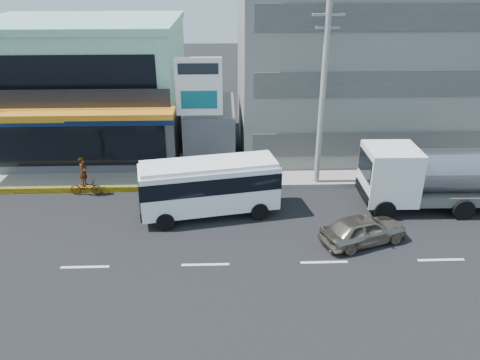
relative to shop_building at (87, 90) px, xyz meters
name	(u,v)px	position (x,y,z in m)	size (l,w,h in m)	color
ground	(205,265)	(8.00, -13.95, -4.00)	(120.00, 120.00, 0.00)	black
sidewalk	(293,169)	(13.00, -4.45, -3.85)	(70.00, 5.00, 0.30)	gray
shop_building	(87,90)	(0.00, 0.00, 0.00)	(12.40, 11.70, 8.00)	#4C4B51
concrete_building	(363,39)	(18.00, 1.05, 3.00)	(16.00, 12.00, 14.00)	gray
gap_structure	(211,132)	(8.00, -1.95, -2.25)	(3.00, 6.00, 3.50)	#4C4B51
satellite_dish	(210,108)	(8.00, -2.95, -0.42)	(1.50, 1.50, 0.15)	slate
billboard	(199,94)	(7.50, -4.75, 0.93)	(2.60, 0.18, 6.90)	gray
utility_pole_near	(323,97)	(14.00, -6.55, 1.15)	(1.60, 0.30, 10.00)	#999993
minibus	(209,184)	(8.09, -9.59, -2.31)	(7.02, 3.37, 2.82)	white
sedan	(363,229)	(15.02, -12.45, -3.32)	(1.59, 3.96, 1.35)	tan
tanker_truck	(440,176)	(19.64, -9.29, -2.23)	(8.41, 2.84, 3.30)	white
motorcycle_rider	(85,183)	(1.32, -7.15, -3.28)	(1.72, 0.65, 2.17)	#4E180B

